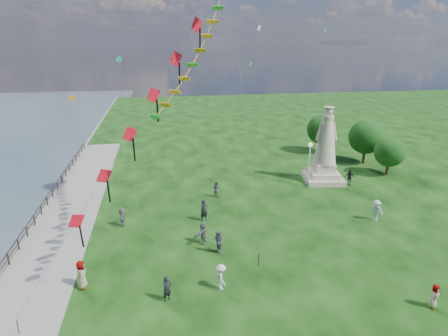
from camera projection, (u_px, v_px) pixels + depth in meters
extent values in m
cube|color=slate|center=(26.00, 240.00, 29.37)|extent=(0.30, 160.00, 0.60)
cube|color=slate|center=(52.00, 247.00, 27.85)|extent=(5.00, 60.00, 0.10)
cylinder|color=black|center=(8.00, 259.00, 25.45)|extent=(0.11, 0.11, 1.00)
cylinder|color=black|center=(18.00, 245.00, 27.32)|extent=(0.11, 0.11, 1.00)
cylinder|color=black|center=(27.00, 232.00, 29.18)|extent=(0.11, 0.11, 1.00)
cylinder|color=black|center=(34.00, 220.00, 31.05)|extent=(0.11, 0.11, 1.00)
cylinder|color=black|center=(41.00, 210.00, 32.91)|extent=(0.11, 0.11, 1.00)
cylinder|color=black|center=(47.00, 201.00, 34.78)|extent=(0.11, 0.11, 1.00)
cylinder|color=black|center=(53.00, 193.00, 36.65)|extent=(0.11, 0.11, 1.00)
cylinder|color=black|center=(57.00, 186.00, 38.51)|extent=(0.11, 0.11, 1.00)
cylinder|color=black|center=(62.00, 179.00, 40.38)|extent=(0.11, 0.11, 1.00)
cylinder|color=black|center=(66.00, 173.00, 42.24)|extent=(0.11, 0.11, 1.00)
cylinder|color=black|center=(70.00, 168.00, 44.11)|extent=(0.11, 0.11, 1.00)
cylinder|color=black|center=(73.00, 163.00, 45.98)|extent=(0.11, 0.11, 1.00)
cylinder|color=black|center=(76.00, 158.00, 47.84)|extent=(0.11, 0.11, 1.00)
cylinder|color=black|center=(79.00, 154.00, 49.71)|extent=(0.11, 0.11, 1.00)
cylinder|color=black|center=(82.00, 150.00, 51.57)|extent=(0.11, 0.11, 1.00)
cylinder|color=black|center=(84.00, 146.00, 53.44)|extent=(0.11, 0.11, 1.00)
cube|color=black|center=(26.00, 226.00, 29.03)|extent=(0.06, 52.00, 0.06)
cube|color=black|center=(27.00, 231.00, 29.17)|extent=(0.06, 52.00, 0.06)
cube|color=#C6AE95|center=(323.00, 178.00, 41.26)|extent=(4.60, 4.60, 0.58)
cube|color=#C6AE95|center=(323.00, 173.00, 41.08)|extent=(3.50, 3.50, 0.58)
cube|color=#C6AE95|center=(324.00, 167.00, 40.83)|extent=(2.41, 2.41, 0.96)
cylinder|color=#C6AE95|center=(328.00, 117.00, 39.09)|extent=(1.31, 1.31, 0.38)
sphere|color=#C6AE95|center=(329.00, 112.00, 38.90)|extent=(0.88, 0.88, 0.88)
cylinder|color=#C6AE95|center=(329.00, 107.00, 38.76)|extent=(1.05, 1.05, 0.10)
cylinder|color=silver|center=(309.00, 166.00, 39.18)|extent=(0.13, 0.13, 4.41)
sphere|color=white|center=(310.00, 145.00, 38.44)|extent=(0.44, 0.44, 0.44)
cylinder|color=#382314|center=(364.00, 155.00, 47.04)|extent=(0.36, 0.36, 2.13)
sphere|color=#15390F|center=(366.00, 137.00, 46.28)|extent=(4.25, 4.25, 4.25)
cylinder|color=#382314|center=(387.00, 168.00, 42.95)|extent=(0.36, 0.36, 1.70)
sphere|color=#15390F|center=(390.00, 152.00, 42.34)|extent=(3.39, 3.39, 3.39)
cylinder|color=#382314|center=(321.00, 145.00, 51.80)|extent=(0.36, 0.36, 2.02)
sphere|color=#15390F|center=(322.00, 129.00, 51.08)|extent=(4.05, 4.05, 4.05)
imported|color=black|center=(167.00, 289.00, 21.91)|extent=(0.70, 0.67, 1.62)
imported|color=#595960|center=(218.00, 242.00, 26.79)|extent=(0.88, 1.04, 1.83)
imported|color=silver|center=(221.00, 277.00, 22.99)|extent=(0.75, 1.17, 1.67)
imported|color=#595960|center=(434.00, 296.00, 21.35)|extent=(0.86, 0.74, 1.51)
imported|color=#595960|center=(122.00, 217.00, 30.94)|extent=(0.83, 1.59, 1.65)
imported|color=black|center=(204.00, 210.00, 31.80)|extent=(0.81, 0.68, 1.91)
imported|color=#595960|center=(216.00, 189.00, 36.92)|extent=(0.89, 0.89, 1.60)
imported|color=silver|center=(376.00, 210.00, 31.88)|extent=(1.24, 1.34, 1.88)
imported|color=black|center=(349.00, 177.00, 39.87)|extent=(1.10, 0.73, 1.72)
imported|color=#595960|center=(82.00, 275.00, 23.04)|extent=(0.67, 0.98, 1.87)
imported|color=#595960|center=(203.00, 233.00, 28.24)|extent=(1.45, 1.73, 1.74)
cylinder|color=black|center=(18.00, 328.00, 19.41)|extent=(0.06, 0.06, 0.90)
cube|color=red|center=(76.00, 221.00, 20.78)|extent=(0.87, 0.64, 1.03)
cube|color=black|center=(82.00, 237.00, 21.02)|extent=(0.10, 0.28, 1.48)
cube|color=red|center=(104.00, 176.00, 21.58)|extent=(0.87, 0.64, 1.03)
cube|color=black|center=(109.00, 192.00, 21.82)|extent=(0.10, 0.28, 1.48)
cube|color=red|center=(130.00, 134.00, 22.38)|extent=(0.87, 0.64, 1.03)
cube|color=black|center=(134.00, 150.00, 22.62)|extent=(0.10, 0.28, 1.48)
cube|color=red|center=(154.00, 95.00, 23.18)|extent=(0.87, 0.64, 1.03)
cube|color=black|center=(157.00, 111.00, 23.41)|extent=(0.10, 0.28, 1.48)
cube|color=red|center=(176.00, 59.00, 23.97)|extent=(0.87, 0.64, 1.03)
cube|color=black|center=(179.00, 74.00, 24.21)|extent=(0.10, 0.28, 1.48)
cube|color=red|center=(197.00, 25.00, 24.77)|extent=(0.87, 0.64, 1.03)
cube|color=black|center=(200.00, 40.00, 25.01)|extent=(0.10, 0.28, 1.48)
cylinder|color=black|center=(259.00, 260.00, 25.49)|extent=(0.06, 0.06, 0.90)
cube|color=green|center=(218.00, 8.00, 21.37)|extent=(0.71, 0.64, 0.18)
cube|color=#FFA615|center=(213.00, 22.00, 20.94)|extent=(0.71, 0.66, 0.19)
cube|color=#FFA615|center=(207.00, 36.00, 20.51)|extent=(0.70, 0.68, 0.21)
cube|color=orange|center=(200.00, 50.00, 20.06)|extent=(0.69, 0.69, 0.23)
cube|color=green|center=(192.00, 65.00, 19.60)|extent=(0.68, 0.69, 0.25)
cube|color=#FFA615|center=(184.00, 79.00, 19.13)|extent=(0.66, 0.69, 0.27)
cube|color=#FFA615|center=(175.00, 92.00, 18.64)|extent=(0.64, 0.68, 0.28)
cube|color=orange|center=(166.00, 105.00, 18.14)|extent=(0.62, 0.67, 0.30)
cube|color=green|center=(155.00, 117.00, 17.62)|extent=(0.60, 0.66, 0.31)
cube|color=teal|center=(119.00, 59.00, 34.46)|extent=(0.51, 0.39, 0.57)
cylinder|color=#595959|center=(128.00, 134.00, 34.28)|extent=(1.02, 5.02, 13.03)
cube|color=silver|center=(259.00, 28.00, 38.12)|extent=(0.51, 0.39, 0.57)
cylinder|color=#595959|center=(268.00, 109.00, 38.40)|extent=(1.02, 5.02, 15.89)
cylinder|color=#595959|center=(312.00, 86.00, 42.71)|extent=(1.02, 5.02, 19.54)
cylinder|color=#595959|center=(198.00, 82.00, 41.66)|extent=(1.02, 5.02, 20.63)
cube|color=green|center=(251.00, 64.00, 49.60)|extent=(0.51, 0.39, 0.57)
cylinder|color=#595959|center=(258.00, 111.00, 49.23)|extent=(1.02, 5.02, 11.84)
cube|color=orange|center=(72.00, 98.00, 32.83)|extent=(0.51, 0.39, 0.57)
cylinder|color=#595959|center=(79.00, 160.00, 32.15)|extent=(1.02, 5.01, 9.84)
cylinder|color=#595959|center=(223.00, 57.00, 40.61)|extent=(1.02, 5.02, 26.01)
cube|color=teal|center=(325.00, 30.00, 42.10)|extent=(0.51, 0.39, 0.57)
cylinder|color=#595959|center=(333.00, 104.00, 42.37)|extent=(1.02, 5.02, 15.79)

